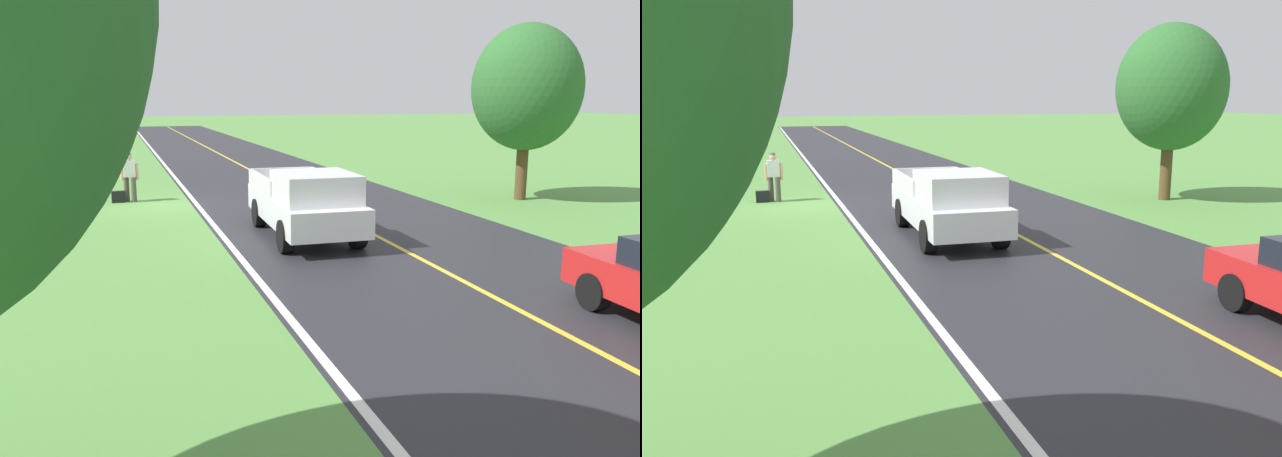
% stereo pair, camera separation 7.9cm
% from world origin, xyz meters
% --- Properties ---
extents(ground_plane, '(200.00, 200.00, 0.00)m').
position_xyz_m(ground_plane, '(0.00, 0.00, 0.00)').
color(ground_plane, '#568E42').
extents(road_surface, '(8.19, 120.00, 0.00)m').
position_xyz_m(road_surface, '(-4.82, 0.00, 0.00)').
color(road_surface, '#28282D').
rests_on(road_surface, ground).
extents(lane_edge_line, '(0.16, 117.60, 0.00)m').
position_xyz_m(lane_edge_line, '(-0.90, 0.00, 0.01)').
color(lane_edge_line, silver).
rests_on(lane_edge_line, ground).
extents(lane_centre_line, '(0.14, 117.60, 0.00)m').
position_xyz_m(lane_centre_line, '(-4.82, 0.00, 0.01)').
color(lane_centre_line, gold).
rests_on(lane_centre_line, ground).
extents(hitchhiker_walking, '(0.62, 0.51, 1.75)m').
position_xyz_m(hitchhiker_walking, '(1.24, -1.43, 0.98)').
color(hitchhiker_walking, '#4C473D').
rests_on(hitchhiker_walking, ground).
extents(suitcase_carried, '(0.47, 0.23, 0.41)m').
position_xyz_m(suitcase_carried, '(1.66, -1.32, 0.20)').
color(suitcase_carried, black).
rests_on(suitcase_carried, ground).
extents(pickup_truck_passing, '(2.22, 5.46, 1.82)m').
position_xyz_m(pickup_truck_passing, '(-2.97, 6.21, 0.97)').
color(pickup_truck_passing, silver).
rests_on(pickup_truck_passing, ground).
extents(tree_far_side_near, '(3.80, 3.80, 6.14)m').
position_xyz_m(tree_far_side_near, '(-12.17, 2.38, 3.94)').
color(tree_far_side_near, brown).
rests_on(tree_far_side_near, ground).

